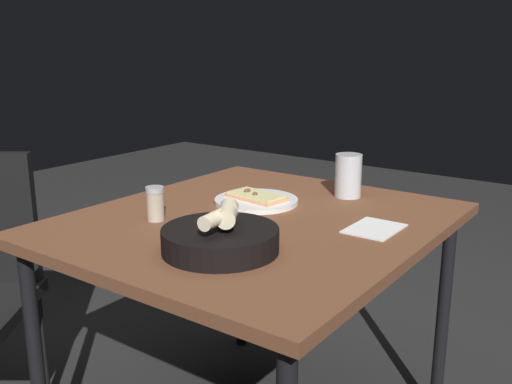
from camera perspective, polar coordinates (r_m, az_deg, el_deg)
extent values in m
cube|color=brown|center=(1.60, -0.08, -3.08)|extent=(1.03, 0.92, 0.03)
cylinder|color=black|center=(2.29, -1.52, -7.16)|extent=(0.04, 0.04, 0.70)
cylinder|color=black|center=(1.73, -20.94, -15.80)|extent=(0.04, 0.04, 0.70)
cylinder|color=black|center=(1.95, 18.03, -11.94)|extent=(0.04, 0.04, 0.70)
cylinder|color=white|center=(1.73, 0.02, -0.89)|extent=(0.25, 0.25, 0.01)
cube|color=tan|center=(1.73, 0.02, -0.50)|extent=(0.12, 0.19, 0.01)
cube|color=beige|center=(1.73, 0.02, -0.25)|extent=(0.11, 0.18, 0.01)
sphere|color=brown|center=(1.75, -0.78, 0.10)|extent=(0.02, 0.02, 0.02)
sphere|color=brown|center=(1.71, -0.10, -0.24)|extent=(0.02, 0.02, 0.02)
sphere|color=brown|center=(1.75, -0.96, 0.05)|extent=(0.02, 0.02, 0.02)
cylinder|color=black|center=(1.33, -3.56, -4.76)|extent=(0.27, 0.27, 0.06)
cylinder|color=#F4E3B8|center=(1.28, -3.76, -2.50)|extent=(0.12, 0.05, 0.03)
cylinder|color=#F4E3B8|center=(1.31, -2.83, -2.08)|extent=(0.12, 0.10, 0.04)
cylinder|color=red|center=(1.30, -5.91, -5.61)|extent=(0.06, 0.06, 0.03)
cylinder|color=silver|center=(1.82, 9.14, 1.62)|extent=(0.08, 0.08, 0.14)
cylinder|color=#BA9214|center=(1.82, 9.09, 0.50)|extent=(0.07, 0.07, 0.06)
cylinder|color=#BFB299|center=(1.58, -9.95, -1.41)|extent=(0.05, 0.05, 0.08)
cylinder|color=maroon|center=(1.59, -9.93, -2.02)|extent=(0.04, 0.04, 0.04)
cylinder|color=#B7B7BC|center=(1.57, -10.03, 0.24)|extent=(0.05, 0.05, 0.01)
cube|color=white|center=(1.52, 11.67, -3.57)|extent=(0.16, 0.12, 0.00)
cylinder|color=black|center=(2.10, -20.47, -14.48)|extent=(0.03, 0.03, 0.41)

